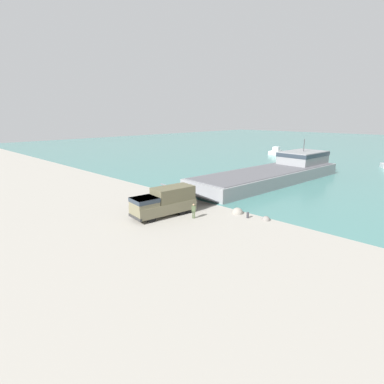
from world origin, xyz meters
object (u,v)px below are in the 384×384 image
Objects in this scene: landing_craft at (277,171)px; mooring_bollard at (248,215)px; soldier_on_ramp at (194,210)px; moored_boat_b at (276,152)px; military_truck at (164,202)px.

landing_craft reaches higher than mooring_bollard.
landing_craft is 25.63m from soldier_on_ramp.
landing_craft is 6.17× the size of moored_boat_b.
mooring_bollard is (7.95, -21.01, -1.20)m from landing_craft.
moored_boat_b is (-22.64, 59.58, -0.30)m from soldier_on_ramp.
military_truck is at bearing 98.13° from moored_boat_b.
military_truck is 64.20m from moored_boat_b.
soldier_on_ramp is (3.64, -25.36, -0.60)m from landing_craft.
military_truck is at bearing -141.47° from mooring_bollard.
moored_boat_b is (-19.00, 34.21, -0.90)m from landing_craft.
soldier_on_ramp is at bearing 124.35° from military_truck.
landing_craft is 21.62× the size of soldier_on_ramp.
mooring_bollard is (26.95, -55.22, -0.30)m from moored_boat_b.
military_truck is 3.59m from soldier_on_ramp.
military_truck reaches higher than moored_boat_b.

